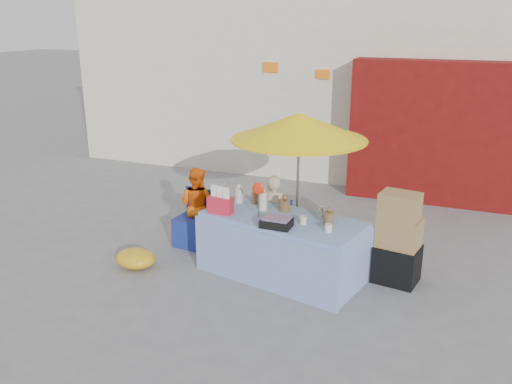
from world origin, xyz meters
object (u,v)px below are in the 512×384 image
at_px(market_table, 282,246).
at_px(box_stack, 398,242).
at_px(chair_right, 271,241).
at_px(chair_left, 194,229).
at_px(umbrella, 299,127).
at_px(vendor_orange, 197,205).
at_px(vendor_beige, 274,215).

height_order(market_table, box_stack, market_table).
xyz_separation_m(market_table, chair_right, (-0.33, 0.46, -0.17)).
relative_size(chair_left, umbrella, 0.41).
distance_m(umbrella, box_stack, 2.03).
bearing_deg(chair_right, market_table, -49.91).
distance_m(market_table, chair_right, 0.59).
height_order(chair_right, vendor_orange, vendor_orange).
bearing_deg(vendor_beige, chair_left, 10.56).
bearing_deg(umbrella, vendor_beige, -153.43).
xyz_separation_m(market_table, vendor_orange, (-1.58, 0.60, 0.17)).
relative_size(chair_right, box_stack, 0.69).
bearing_deg(umbrella, chair_right, -136.43).
bearing_deg(market_table, umbrella, 104.86).
bearing_deg(chair_left, umbrella, 14.83).
xyz_separation_m(chair_left, chair_right, (1.25, 0.00, 0.00)).
relative_size(market_table, box_stack, 1.90).
bearing_deg(vendor_orange, chair_right, 178.30).
bearing_deg(chair_right, box_stack, 1.95).
bearing_deg(market_table, vendor_beige, 131.55).
relative_size(chair_left, vendor_orange, 0.71).
distance_m(vendor_beige, box_stack, 1.80).
xyz_separation_m(chair_left, vendor_beige, (1.25, 0.13, 0.35)).
distance_m(chair_left, vendor_orange, 0.37).
relative_size(chair_right, vendor_orange, 0.71).
relative_size(market_table, chair_right, 2.74).
bearing_deg(box_stack, vendor_orange, 176.02).
bearing_deg(vendor_orange, box_stack, -179.56).
distance_m(chair_left, umbrella, 2.27).
height_order(chair_left, vendor_beige, vendor_beige).
bearing_deg(umbrella, chair_left, -169.60).
bearing_deg(market_table, chair_right, 138.07).
height_order(market_table, umbrella, umbrella).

